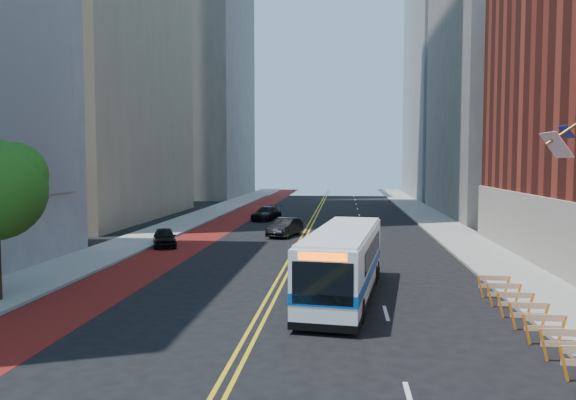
{
  "coord_description": "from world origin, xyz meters",
  "views": [
    {
      "loc": [
        3.13,
        -15.86,
        5.96
      ],
      "look_at": [
        0.74,
        8.0,
        4.28
      ],
      "focal_mm": 35.0,
      "sensor_mm": 36.0,
      "label": 1
    }
  ],
  "objects_px": {
    "transit_bus": "(344,262)",
    "car_c": "(267,213)",
    "car_b": "(285,227)",
    "car_a": "(165,237)"
  },
  "relations": [
    {
      "from": "transit_bus",
      "to": "car_c",
      "type": "bearing_deg",
      "value": 111.22
    },
    {
      "from": "car_b",
      "to": "car_c",
      "type": "xyz_separation_m",
      "value": [
        -3.12,
        11.82,
        -0.03
      ]
    },
    {
      "from": "car_b",
      "to": "car_c",
      "type": "distance_m",
      "value": 12.23
    },
    {
      "from": "car_a",
      "to": "car_b",
      "type": "relative_size",
      "value": 0.87
    },
    {
      "from": "transit_bus",
      "to": "car_b",
      "type": "height_order",
      "value": "transit_bus"
    },
    {
      "from": "transit_bus",
      "to": "car_c",
      "type": "distance_m",
      "value": 32.38
    },
    {
      "from": "car_a",
      "to": "car_b",
      "type": "xyz_separation_m",
      "value": [
        7.8,
        6.08,
        0.07
      ]
    },
    {
      "from": "car_b",
      "to": "car_c",
      "type": "relative_size",
      "value": 0.92
    },
    {
      "from": "car_c",
      "to": "car_b",
      "type": "bearing_deg",
      "value": -61.1
    },
    {
      "from": "transit_bus",
      "to": "car_c",
      "type": "xyz_separation_m",
      "value": [
        -7.76,
        31.42,
        -0.9
      ]
    }
  ]
}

